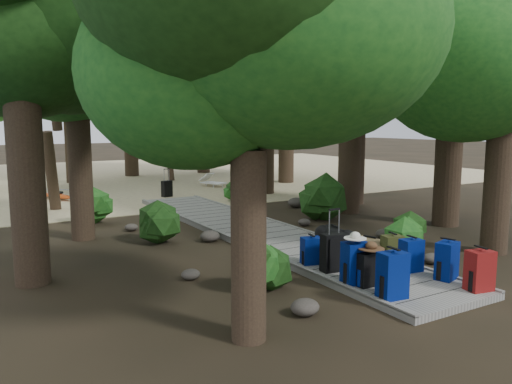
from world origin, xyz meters
TOP-DOWN VIEW (x-y plane):
  - ground at (0.00, 0.00)m, footprint 120.00×120.00m
  - sand_beach at (0.00, 16.00)m, footprint 40.00×22.00m
  - boardwalk at (0.00, 1.00)m, footprint 2.00×12.00m
  - backpack_left_a at (-0.70, -4.27)m, footprint 0.45×0.33m
  - backpack_left_b at (-0.64, -3.65)m, footprint 0.34×0.25m
  - backpack_left_c at (-0.71, -3.45)m, footprint 0.45×0.35m
  - backpack_left_d at (-0.64, -2.16)m, footprint 0.42×0.34m
  - backpack_right_a at (0.75, -4.71)m, footprint 0.44×0.35m
  - backpack_right_b at (0.78, -4.07)m, footprint 0.46×0.38m
  - backpack_right_c at (0.61, -3.44)m, footprint 0.41×0.32m
  - backpack_right_d at (0.76, -2.84)m, footprint 0.42×0.35m
  - duffel_right_khaki at (0.69, -2.29)m, footprint 0.51×0.63m
  - duffel_right_black at (0.65, -1.27)m, footprint 0.54×0.72m
  - suitcase_on_boardwalk at (-0.58, -2.73)m, footprint 0.47×0.30m
  - lone_suitcase_on_sand at (0.28, 8.01)m, footprint 0.42×0.32m
  - hat_brown at (-0.59, -3.68)m, footprint 0.43×0.43m
  - hat_white at (-0.76, -3.49)m, footprint 0.37×0.37m
  - kayak at (-3.38, 9.40)m, footprint 2.12×3.48m
  - sun_lounger at (3.06, 9.86)m, footprint 1.16×1.72m
  - tree_right_a at (3.46, -3.12)m, footprint 4.68×4.68m
  - tree_right_b at (4.98, -0.66)m, footprint 5.59×5.59m
  - tree_right_c at (3.97, 2.14)m, footprint 5.61×5.61m
  - tree_right_d at (5.28, 3.39)m, footprint 5.48×5.48m
  - tree_right_e at (3.96, 6.95)m, footprint 4.81×4.81m
  - tree_right_f at (6.64, 9.57)m, footprint 5.67×5.67m
  - tree_left_a at (-3.17, -4.22)m, footprint 3.83×3.83m
  - tree_left_b at (-5.27, -0.38)m, footprint 4.65×4.65m
  - tree_left_c at (-3.82, 2.62)m, footprint 4.44×4.44m
  - tree_back_a at (-1.86, 14.44)m, footprint 5.18×5.18m
  - tree_back_b at (1.33, 16.01)m, footprint 5.62×5.62m
  - tree_back_c at (5.24, 15.66)m, footprint 5.51×5.51m
  - palm_right_a at (3.25, 6.68)m, footprint 4.22×4.22m
  - palm_right_b at (5.13, 11.06)m, footprint 4.76×4.76m
  - palm_right_c at (2.55, 13.16)m, footprint 3.92×3.92m
  - palm_left_a at (-4.00, 7.17)m, footprint 4.71×4.71m
  - rock_left_a at (-2.06, -3.92)m, footprint 0.43×0.39m
  - rock_left_b at (-2.84, -1.56)m, footprint 0.34×0.31m
  - rock_left_c at (-1.33, 0.86)m, footprint 0.47×0.42m
  - rock_left_d at (-2.58, 2.93)m, footprint 0.34×0.30m
  - rock_right_a at (1.66, -3.03)m, footprint 0.38×0.34m
  - rock_right_b at (2.41, -0.97)m, footprint 0.42×0.38m
  - rock_right_c at (1.63, 1.21)m, footprint 0.35×0.31m
  - rock_right_d at (3.15, 3.74)m, footprint 0.58×0.52m
  - shrub_left_a at (-2.03, -2.79)m, footprint 0.94×0.94m
  - shrub_left_b at (-2.24, 1.33)m, footprint 1.01×1.01m
  - shrub_left_c at (-3.04, 4.50)m, footprint 1.03×1.03m
  - shrub_right_a at (1.81, -2.33)m, footprint 0.94×0.94m
  - shrub_right_b at (2.59, 1.55)m, footprint 1.47×1.47m
  - shrub_right_c at (2.08, 5.75)m, footprint 0.89×0.89m

SIDE VIEW (x-z plane):
  - ground at x=0.00m, z-range 0.00..0.00m
  - sand_beach at x=0.00m, z-range 0.00..0.02m
  - boardwalk at x=0.00m, z-range 0.00..0.12m
  - rock_left_d at x=-2.58m, z-range 0.00..0.19m
  - rock_left_b at x=-2.84m, z-range 0.00..0.19m
  - rock_right_c at x=1.63m, z-range 0.00..0.19m
  - rock_right_a at x=1.66m, z-range 0.00..0.21m
  - rock_right_b at x=2.41m, z-range 0.00..0.23m
  - rock_left_a at x=-2.06m, z-range 0.00..0.24m
  - rock_left_c at x=-1.33m, z-range 0.00..0.26m
  - rock_right_d at x=3.15m, z-range 0.00..0.32m
  - kayak at x=-3.38m, z-range 0.02..0.37m
  - sun_lounger at x=3.06m, z-range 0.02..0.55m
  - duffel_right_khaki at x=0.69m, z-range 0.12..0.49m
  - lone_suitcase_on_sand at x=0.28m, z-range 0.02..0.61m
  - duffel_right_black at x=0.65m, z-range 0.12..0.53m
  - backpack_left_d at x=-0.64m, z-range 0.12..0.68m
  - shrub_right_c at x=2.08m, z-range 0.00..0.80m
  - backpack_right_d at x=0.76m, z-range 0.12..0.69m
  - shrub_right_a at x=1.81m, z-range 0.00..0.85m
  - shrub_left_a at x=-2.03m, z-range 0.00..0.85m
  - backpack_left_b at x=-0.64m, z-range 0.12..0.74m
  - backpack_right_c at x=0.61m, z-range 0.12..0.76m
  - shrub_left_b at x=-2.24m, z-range 0.00..0.91m
  - suitcase_on_boardwalk at x=-0.58m, z-range 0.12..0.80m
  - shrub_left_c at x=-3.04m, z-range 0.00..0.93m
  - backpack_right_b at x=0.78m, z-range 0.12..0.83m
  - backpack_right_a at x=0.75m, z-range 0.12..0.83m
  - backpack_left_c at x=-0.71m, z-range 0.12..0.89m
  - backpack_left_a at x=-0.70m, z-range 0.12..0.91m
  - shrub_right_b at x=2.59m, z-range 0.00..1.33m
  - hat_brown at x=-0.59m, z-range 0.74..0.87m
  - hat_white at x=-0.76m, z-range 0.89..1.01m
  - palm_right_c at x=2.55m, z-range 0.00..6.23m
  - tree_left_a at x=-3.17m, z-range 0.00..6.38m
  - palm_right_a at x=3.25m, z-range 0.00..7.19m
  - palm_left_a at x=-4.00m, z-range 0.00..7.50m
  - tree_left_c at x=-3.82m, z-range 0.00..7.72m
  - tree_right_a at x=3.46m, z-range 0.00..7.80m
  - tree_left_b at x=-5.27m, z-range 0.00..8.37m
  - tree_right_e at x=3.96m, z-range 0.00..8.66m
  - tree_back_a at x=-1.86m, z-range 0.00..8.97m
  - palm_right_b at x=5.13m, z-range 0.00..9.19m
  - tree_right_c at x=3.97m, z-range 0.00..9.72m
  - tree_back_c at x=5.24m, z-range 0.00..9.91m
  - tree_right_b at x=4.98m, z-range 0.00..9.98m
  - tree_back_b at x=1.33m, z-range 0.00..10.03m
  - tree_right_d at x=5.28m, z-range 0.00..10.05m
  - tree_right_f at x=6.64m, z-range 0.00..10.13m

